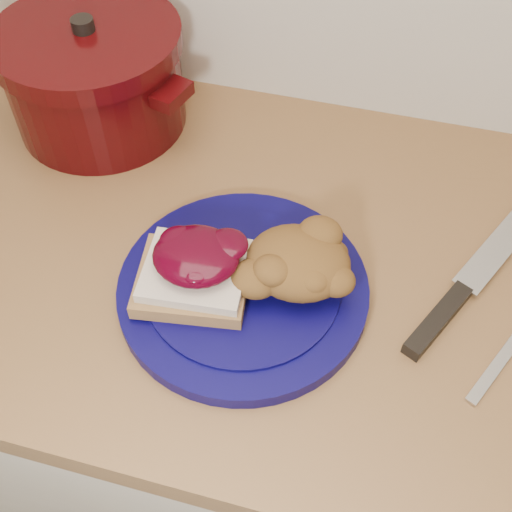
% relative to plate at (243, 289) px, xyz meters
% --- Properties ---
extents(base_cabinet, '(4.00, 0.60, 0.86)m').
position_rel_plate_xyz_m(base_cabinet, '(0.03, 0.07, -0.48)').
color(base_cabinet, beige).
rests_on(base_cabinet, floor).
extents(plate, '(0.30, 0.30, 0.02)m').
position_rel_plate_xyz_m(plate, '(0.00, 0.00, 0.00)').
color(plate, '#07043F').
rests_on(plate, wood_countertop).
extents(sandwich, '(0.14, 0.12, 0.06)m').
position_rel_plate_xyz_m(sandwich, '(-0.05, -0.01, 0.04)').
color(sandwich, olive).
rests_on(sandwich, plate).
extents(stuffing_mound, '(0.12, 0.11, 0.06)m').
position_rel_plate_xyz_m(stuffing_mound, '(0.06, 0.02, 0.04)').
color(stuffing_mound, brown).
rests_on(stuffing_mound, plate).
extents(chef_knife, '(0.16, 0.28, 0.02)m').
position_rel_plate_xyz_m(chef_knife, '(0.24, 0.05, -0.00)').
color(chef_knife, black).
rests_on(chef_knife, wood_countertop).
extents(butter_knife, '(0.08, 0.15, 0.00)m').
position_rel_plate_xyz_m(butter_knife, '(0.30, 0.00, -0.01)').
color(butter_knife, silver).
rests_on(butter_knife, wood_countertop).
extents(dutch_oven, '(0.31, 0.31, 0.16)m').
position_rel_plate_xyz_m(dutch_oven, '(-0.28, 0.25, 0.06)').
color(dutch_oven, '#340506').
rests_on(dutch_oven, wood_countertop).
extents(pepper_grinder, '(0.06, 0.06, 0.13)m').
position_rel_plate_xyz_m(pepper_grinder, '(-0.30, 0.29, 0.05)').
color(pepper_grinder, black).
rests_on(pepper_grinder, wood_countertop).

